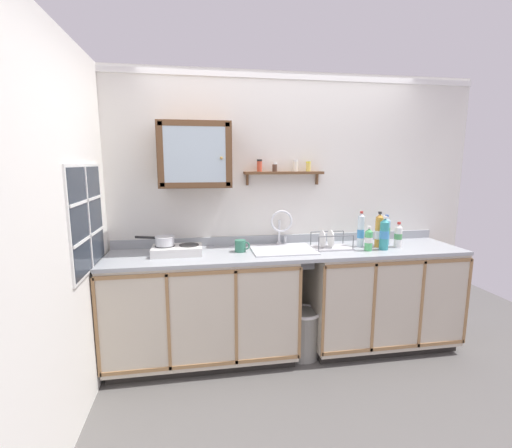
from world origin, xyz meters
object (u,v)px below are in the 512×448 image
(bottle_detergent_teal_1, at_px, (384,234))
(trash_bin, at_px, (303,332))
(bottle_water_clear_0, at_px, (361,231))
(bottle_water_blue_2, at_px, (386,231))
(bottle_opaque_white_4, at_px, (398,236))
(mug, at_px, (241,246))
(bottle_soda_green_3, at_px, (369,239))
(hot_plate_stove, at_px, (177,250))
(saucepan, at_px, (164,240))
(dish_rack, at_px, (330,245))
(bottle_juice_amber_5, at_px, (379,231))
(sink, at_px, (282,251))
(wall_cabinet, at_px, (195,155))

(bottle_detergent_teal_1, relative_size, trash_bin, 0.69)
(bottle_water_clear_0, distance_m, bottle_water_blue_2, 0.26)
(trash_bin, bearing_deg, bottle_opaque_white_4, 3.00)
(mug, xyz_separation_m, trash_bin, (0.54, -0.11, -0.79))
(bottle_water_clear_0, relative_size, bottle_soda_green_3, 1.50)
(hot_plate_stove, distance_m, bottle_opaque_white_4, 1.97)
(saucepan, bearing_deg, dish_rack, -1.07)
(hot_plate_stove, bearing_deg, bottle_detergent_teal_1, -4.17)
(bottle_water_blue_2, bearing_deg, dish_rack, -175.09)
(dish_rack, bearing_deg, mug, 179.31)
(bottle_opaque_white_4, distance_m, trash_bin, 1.22)
(bottle_soda_green_3, bearing_deg, bottle_juice_amber_5, 36.12)
(bottle_juice_amber_5, bearing_deg, hot_plate_stove, 179.12)
(bottle_water_blue_2, bearing_deg, bottle_opaque_white_4, -59.19)
(dish_rack, xyz_separation_m, mug, (-0.81, 0.01, 0.02))
(bottle_juice_amber_5, bearing_deg, sink, 176.99)
(bottle_opaque_white_4, distance_m, bottle_juice_amber_5, 0.18)
(bottle_detergent_teal_1, height_order, bottle_soda_green_3, bottle_detergent_teal_1)
(bottle_opaque_white_4, distance_m, dish_rack, 0.63)
(saucepan, xyz_separation_m, mug, (0.64, -0.02, -0.07))
(bottle_water_clear_0, xyz_separation_m, trash_bin, (-0.56, -0.13, -0.88))
(bottle_water_clear_0, xyz_separation_m, bottle_opaque_white_4, (0.33, -0.08, -0.04))
(bottle_detergent_teal_1, height_order, wall_cabinet, wall_cabinet)
(bottle_water_blue_2, distance_m, trash_bin, 1.21)
(bottle_water_blue_2, xyz_separation_m, trash_bin, (-0.83, -0.15, -0.87))
(bottle_opaque_white_4, bearing_deg, bottle_water_blue_2, 120.81)
(saucepan, height_order, dish_rack, dish_rack)
(bottle_detergent_teal_1, distance_m, bottle_soda_green_3, 0.16)
(bottle_water_clear_0, distance_m, mug, 1.11)
(bottle_detergent_teal_1, relative_size, wall_cabinet, 0.50)
(bottle_detergent_teal_1, relative_size, bottle_water_blue_2, 1.06)
(saucepan, height_order, bottle_water_clear_0, bottle_water_clear_0)
(bottle_detergent_teal_1, distance_m, bottle_water_blue_2, 0.21)
(bottle_opaque_white_4, distance_m, mug, 1.43)
(sink, relative_size, bottle_soda_green_3, 2.52)
(bottle_water_blue_2, bearing_deg, mug, -178.39)
(wall_cabinet, bearing_deg, hot_plate_stove, -143.76)
(hot_plate_stove, distance_m, trash_bin, 1.33)
(hot_plate_stove, xyz_separation_m, wall_cabinet, (0.17, 0.12, 0.78))
(hot_plate_stove, distance_m, dish_rack, 1.34)
(bottle_detergent_teal_1, bearing_deg, dish_rack, 164.43)
(bottle_soda_green_3, xyz_separation_m, wall_cabinet, (-1.47, 0.27, 0.72))
(saucepan, distance_m, bottle_opaque_white_4, 2.07)
(dish_rack, distance_m, mug, 0.81)
(bottle_water_clear_0, bearing_deg, bottle_detergent_teal_1, -44.82)
(bottle_water_blue_2, bearing_deg, sink, -178.62)
(bottle_detergent_teal_1, distance_m, trash_bin, 1.13)
(wall_cabinet, bearing_deg, mug, -18.09)
(hot_plate_stove, bearing_deg, bottle_soda_green_3, -4.92)
(wall_cabinet, bearing_deg, dish_rack, -6.30)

